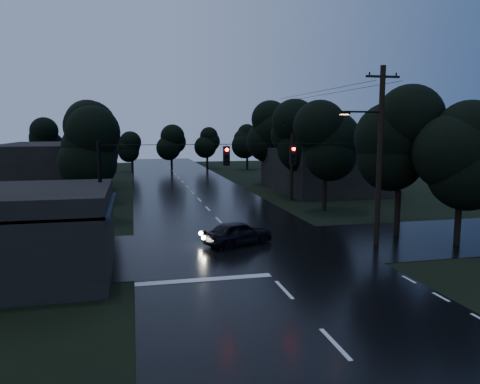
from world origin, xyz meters
name	(u,v)px	position (x,y,z in m)	size (l,w,h in m)	color
ground	(335,345)	(0.00, 0.00, 0.00)	(160.00, 160.00, 0.00)	black
main_road	(199,200)	(0.00, 30.00, 0.00)	(12.00, 120.00, 0.02)	black
cross_street	(244,248)	(0.00, 12.00, 0.00)	(60.00, 9.00, 0.02)	black
building_far_right	(324,170)	(14.00, 34.00, 2.20)	(10.00, 14.00, 4.40)	black
building_far_left	(55,167)	(-14.00, 40.00, 2.50)	(10.00, 16.00, 5.00)	black
utility_pole_main	(378,153)	(7.41, 11.00, 5.26)	(3.50, 0.30, 10.00)	black
utility_pole_far	(292,158)	(8.30, 28.00, 3.88)	(2.00, 0.30, 7.50)	black
anchor_pole_left	(101,202)	(-7.50, 11.00, 3.00)	(0.18, 0.18, 6.00)	black
span_signals	(259,155)	(0.56, 10.99, 5.24)	(15.00, 0.37, 1.12)	black
tree_corner_near	(401,138)	(10.00, 13.00, 5.99)	(4.48, 4.48, 9.44)	black
tree_corner_far	(462,153)	(12.00, 10.00, 5.24)	(3.92, 3.92, 8.26)	black
tree_left_a	(88,148)	(-9.00, 22.00, 5.24)	(3.92, 3.92, 8.26)	black
tree_left_b	(89,140)	(-9.60, 30.00, 5.62)	(4.20, 4.20, 8.85)	black
tree_left_c	(91,134)	(-10.20, 40.00, 5.99)	(4.48, 4.48, 9.44)	black
tree_right_a	(326,141)	(9.00, 22.00, 5.62)	(4.20, 4.20, 8.85)	black
tree_right_b	(298,135)	(9.60, 30.00, 5.99)	(4.48, 4.48, 9.44)	black
tree_right_c	(274,130)	(10.20, 40.00, 6.37)	(4.76, 4.76, 10.03)	black
car	(238,233)	(-0.18, 12.82, 0.70)	(1.64, 4.08, 1.39)	black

